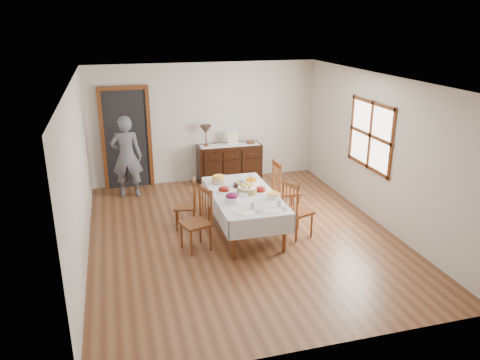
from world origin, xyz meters
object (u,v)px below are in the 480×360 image
object	(u,v)px
chair_left_far	(188,203)
chair_left_near	(198,219)
person	(126,154)
chair_right_far	(284,189)
dining_table	(244,198)
chair_right_near	(296,209)
table_lamp	(206,130)
sideboard	(229,163)

from	to	relation	value
chair_left_far	chair_left_near	bearing A→B (deg)	13.99
person	chair_right_far	bearing A→B (deg)	154.26
chair_left_near	chair_left_far	xyz separation A→B (m)	(-0.03, 0.84, -0.06)
dining_table	chair_left_near	xyz separation A→B (m)	(-0.85, -0.39, -0.11)
dining_table	person	size ratio (longest dim) A/B	1.15
chair_right_near	chair_right_far	xyz separation A→B (m)	(0.12, 0.88, 0.03)
chair_right_far	chair_left_far	bearing A→B (deg)	92.34
dining_table	table_lamp	size ratio (longest dim) A/B	4.48
chair_right_far	person	size ratio (longest dim) A/B	0.59
chair_right_far	chair_right_near	bearing A→B (deg)	173.57
chair_right_near	person	world-z (taller)	person
chair_left_far	chair_right_near	world-z (taller)	chair_right_near
chair_left_near	sideboard	size ratio (longest dim) A/B	0.71
dining_table	person	world-z (taller)	person
chair_left_far	table_lamp	size ratio (longest dim) A/B	1.94
chair_left_far	dining_table	bearing A→B (deg)	74.98
chair_right_near	sideboard	xyz separation A→B (m)	(-0.36, 3.03, -0.08)
table_lamp	chair_left_near	bearing A→B (deg)	-103.85
chair_left_near	chair_right_far	distance (m)	1.95
sideboard	table_lamp	bearing A→B (deg)	177.11
chair_left_near	chair_right_far	size ratio (longest dim) A/B	0.95
dining_table	chair_right_near	distance (m)	0.88
dining_table	sideboard	bearing A→B (deg)	81.18
table_lamp	dining_table	bearing A→B (deg)	-87.85
chair_left_far	chair_right_far	xyz separation A→B (m)	(1.78, 0.04, 0.08)
chair_left_far	chair_right_far	bearing A→B (deg)	102.97
chair_right_far	person	bearing A→B (deg)	57.38
dining_table	chair_right_near	size ratio (longest dim) A/B	2.07
chair_left_far	chair_right_far	size ratio (longest dim) A/B	0.84
table_lamp	sideboard	bearing A→B (deg)	-2.89
dining_table	table_lamp	xyz separation A→B (m)	(-0.10, 2.66, 0.58)
dining_table	sideboard	size ratio (longest dim) A/B	1.47
dining_table	sideboard	xyz separation A→B (m)	(0.41, 2.63, -0.20)
chair_left_near	person	world-z (taller)	person
chair_left_far	chair_right_near	bearing A→B (deg)	74.79
dining_table	chair_left_near	world-z (taller)	chair_left_near
chair_right_far	table_lamp	bearing A→B (deg)	25.74
chair_left_far	sideboard	xyz separation A→B (m)	(1.30, 2.18, -0.03)
sideboard	table_lamp	size ratio (longest dim) A/B	3.06
person	table_lamp	distance (m)	1.77
dining_table	table_lamp	distance (m)	2.72
chair_left_near	chair_right_far	xyz separation A→B (m)	(1.75, 0.87, 0.03)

